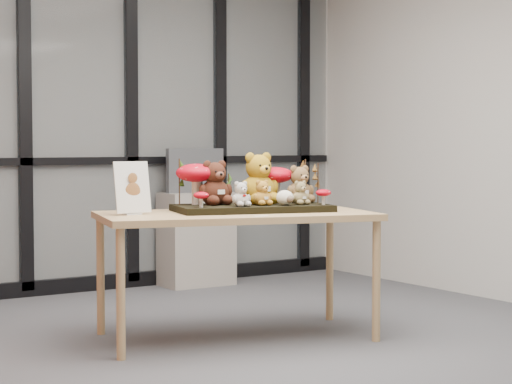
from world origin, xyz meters
TOP-DOWN VIEW (x-y plane):
  - floor at (0.00, 0.00)m, footprint 5.00×5.00m
  - room_shell at (0.00, 0.00)m, footprint 5.00×5.00m
  - glass_partition at (-0.00, 2.47)m, footprint 4.90×0.06m
  - display_table at (0.11, 0.29)m, footprint 1.80×1.21m
  - diorama_tray at (0.24, 0.32)m, footprint 1.03×0.70m
  - bear_pooh_yellow at (0.33, 0.37)m, footprint 0.32×0.31m
  - bear_brown_medium at (0.05, 0.44)m, footprint 0.28×0.26m
  - bear_tan_back at (0.60, 0.31)m, footprint 0.24×0.23m
  - bear_small_yellow at (0.26, 0.23)m, footprint 0.16×0.15m
  - bear_white_bow at (0.10, 0.21)m, footprint 0.15×0.14m
  - bear_beige_small at (0.50, 0.16)m, footprint 0.15×0.14m
  - plush_cream_hedgehog at (0.37, 0.15)m, footprint 0.10×0.09m
  - mushroom_back_left at (-0.04, 0.52)m, footprint 0.25×0.25m
  - mushroom_back_right at (0.49, 0.42)m, footprint 0.23×0.23m
  - mushroom_front_left at (-0.14, 0.27)m, footprint 0.09×0.09m
  - mushroom_front_right at (0.61, 0.07)m, footprint 0.10×0.10m
  - sprig_green_far_left at (-0.14, 0.55)m, footprint 0.05×0.05m
  - sprig_green_mid_left at (0.02, 0.56)m, footprint 0.05×0.05m
  - sprig_dry_far_right at (0.65, 0.31)m, footprint 0.05×0.05m
  - sprig_dry_mid_right at (0.66, 0.19)m, footprint 0.05×0.05m
  - sprig_green_centre at (0.20, 0.52)m, footprint 0.05×0.05m
  - sign_holder at (-0.50, 0.47)m, footprint 0.22×0.06m
  - label_card at (0.07, -0.04)m, footprint 0.09×0.03m
  - cabinet at (0.94, 2.26)m, footprint 0.58×0.34m
  - monitor at (0.94, 2.28)m, footprint 0.52×0.05m

SIDE VIEW (x-z plane):
  - floor at x=0.00m, z-range 0.00..0.00m
  - cabinet at x=0.94m, z-range 0.00..0.78m
  - display_table at x=0.11m, z-range 0.32..1.09m
  - label_card at x=0.07m, z-range 0.77..0.77m
  - diorama_tray at x=0.24m, z-range 0.77..0.81m
  - mushroom_front_left at x=-0.14m, z-range 0.81..0.91m
  - plush_cream_hedgehog at x=0.37m, z-range 0.81..0.91m
  - mushroom_front_right at x=0.61m, z-range 0.81..0.92m
  - bear_beige_small at x=0.50m, z-range 0.81..0.97m
  - bear_white_bow at x=0.10m, z-range 0.81..0.98m
  - bear_small_yellow at x=0.26m, z-range 0.81..0.98m
  - sprig_green_centre at x=0.20m, z-range 0.81..1.00m
  - sign_holder at x=-0.50m, z-range 0.76..1.07m
  - sprig_green_mid_left at x=0.02m, z-range 0.81..1.06m
  - mushroom_back_right at x=0.49m, z-range 0.81..1.06m
  - sprig_dry_mid_right at x=0.66m, z-range 0.81..1.06m
  - bear_tan_back at x=0.60m, z-range 0.81..1.07m
  - sprig_dry_far_right at x=0.65m, z-range 0.81..1.09m
  - mushroom_back_left at x=-0.04m, z-range 0.81..1.09m
  - sprig_green_far_left at x=-0.14m, z-range 0.81..1.10m
  - bear_brown_medium at x=0.05m, z-range 0.81..1.11m
  - monitor at x=0.94m, z-range 0.78..1.15m
  - bear_pooh_yellow at x=0.33m, z-range 0.81..1.17m
  - glass_partition at x=0.00m, z-range 0.03..2.81m
  - room_shell at x=0.00m, z-range -0.82..4.18m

